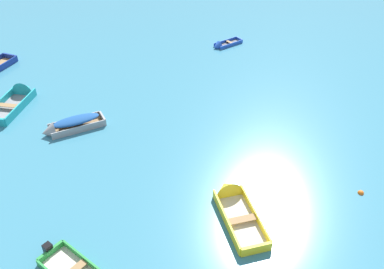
# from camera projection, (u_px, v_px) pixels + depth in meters

# --- Properties ---
(rowboat_grey_back_row_right) EXTENTS (3.90, 1.87, 1.05)m
(rowboat_grey_back_row_right) POSITION_uv_depth(u_px,v_px,m) (68.00, 126.00, 24.82)
(rowboat_grey_back_row_right) COLOR #99754C
(rowboat_grey_back_row_right) RESTS_ON ground_plane
(rowboat_blue_foreground_center) EXTENTS (2.99, 1.85, 0.81)m
(rowboat_blue_foreground_center) POSITION_uv_depth(u_px,v_px,m) (222.00, 45.00, 34.92)
(rowboat_blue_foreground_center) COLOR #4C4C51
(rowboat_blue_foreground_center) RESTS_ON ground_plane
(rowboat_yellow_cluster_outer) EXTENTS (1.54, 4.32, 1.36)m
(rowboat_yellow_cluster_outer) POSITION_uv_depth(u_px,v_px,m) (232.00, 201.00, 19.87)
(rowboat_yellow_cluster_outer) COLOR beige
(rowboat_yellow_cluster_outer) RESTS_ON ground_plane
(rowboat_turquoise_near_right) EXTENTS (3.24, 4.69, 1.46)m
(rowboat_turquoise_near_right) POSITION_uv_depth(u_px,v_px,m) (19.00, 97.00, 27.75)
(rowboat_turquoise_near_right) COLOR gray
(rowboat_turquoise_near_right) RESTS_ON ground_plane
(mooring_buoy_outer_edge) EXTENTS (0.31, 0.31, 0.31)m
(mooring_buoy_outer_edge) POSITION_uv_depth(u_px,v_px,m) (361.00, 193.00, 20.61)
(mooring_buoy_outer_edge) COLOR orange
(mooring_buoy_outer_edge) RESTS_ON ground_plane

